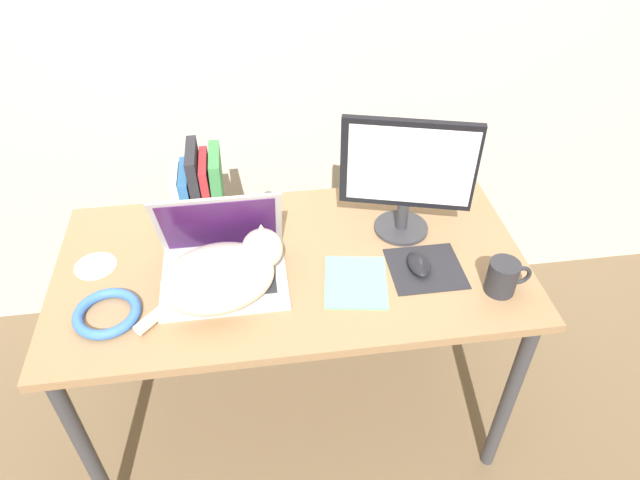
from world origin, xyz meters
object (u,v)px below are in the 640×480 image
object	(u,v)px
computer_mouse	(419,264)
mug	(503,277)
webcam	(269,198)
cd_disc	(95,266)
cat	(224,274)
cable_coil	(107,313)
notepad	(356,282)
book_row	(200,190)
external_monitor	(407,174)
laptop	(223,262)

from	to	relation	value
computer_mouse	mug	world-z (taller)	mug
computer_mouse	webcam	size ratio (longest dim) A/B	1.60
computer_mouse	cd_disc	xyz separation A→B (m)	(-0.93, 0.14, -0.02)
cat	cable_coil	xyz separation A→B (m)	(-0.31, -0.05, -0.06)
cat	cd_disc	xyz separation A→B (m)	(-0.38, 0.16, -0.07)
notepad	cd_disc	bearing A→B (deg)	166.78
cable_coil	notepad	distance (m)	0.67
mug	cd_disc	distance (m)	1.16
cat	book_row	size ratio (longest dim) A/B	1.58
external_monitor	webcam	xyz separation A→B (m)	(-0.40, 0.16, -0.17)
mug	cd_disc	size ratio (longest dim) A/B	1.05
webcam	cd_disc	bearing A→B (deg)	-158.38
computer_mouse	book_row	size ratio (longest dim) A/B	0.42
computer_mouse	notepad	bearing A→B (deg)	-170.27
cat	mug	size ratio (longest dim) A/B	3.21
cat	external_monitor	world-z (taller)	external_monitor
laptop	book_row	world-z (taller)	laptop
computer_mouse	mug	distance (m)	0.23
laptop	notepad	world-z (taller)	laptop
laptop	mug	bearing A→B (deg)	-12.33
laptop	cd_disc	size ratio (longest dim) A/B	2.90
notepad	webcam	bearing A→B (deg)	119.60
cat	laptop	bearing A→B (deg)	92.96
book_row	cd_disc	size ratio (longest dim) A/B	2.12
notepad	cd_disc	distance (m)	0.76
laptop	cd_disc	distance (m)	0.39
computer_mouse	cable_coil	size ratio (longest dim) A/B	0.60
notepad	webcam	distance (m)	0.44
book_row	mug	xyz separation A→B (m)	(0.81, -0.44, -0.06)
book_row	cd_disc	bearing A→B (deg)	-149.29
cat	notepad	xyz separation A→B (m)	(0.36, -0.01, -0.07)
laptop	external_monitor	bearing A→B (deg)	13.56
cable_coil	external_monitor	bearing A→B (deg)	16.26
cat	notepad	size ratio (longest dim) A/B	1.75
webcam	mug	distance (m)	0.76
laptop	computer_mouse	world-z (taller)	laptop
external_monitor	computer_mouse	distance (m)	0.26
cat	webcam	size ratio (longest dim) A/B	6.06
mug	external_monitor	bearing A→B (deg)	124.74
notepad	cd_disc	size ratio (longest dim) A/B	1.92
cat	book_row	xyz separation A→B (m)	(-0.06, 0.35, 0.04)
computer_mouse	cable_coil	distance (m)	0.86
cat	cable_coil	distance (m)	0.32
laptop	webcam	distance (m)	0.33
webcam	cat	bearing A→B (deg)	-111.49
webcam	cable_coil	bearing A→B (deg)	-137.81
computer_mouse	cable_coil	xyz separation A→B (m)	(-0.86, -0.07, -0.00)
book_row	cable_coil	xyz separation A→B (m)	(-0.25, -0.39, -0.10)
external_monitor	book_row	world-z (taller)	external_monitor
book_row	notepad	distance (m)	0.57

